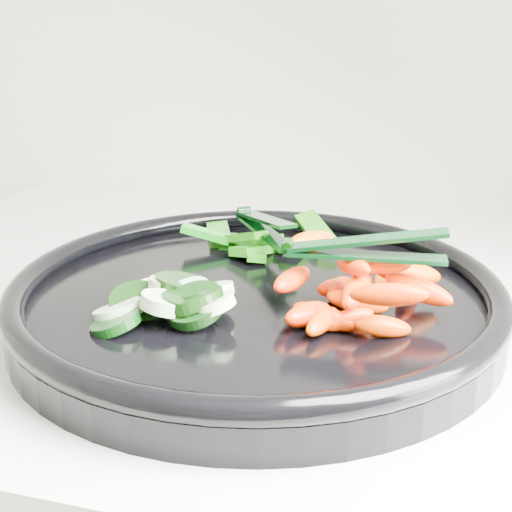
# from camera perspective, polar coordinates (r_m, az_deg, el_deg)

# --- Properties ---
(veggie_tray) EXTENTS (0.45, 0.45, 0.04)m
(veggie_tray) POSITION_cam_1_polar(r_m,az_deg,el_deg) (0.55, 0.00, -3.43)
(veggie_tray) COLOR black
(veggie_tray) RESTS_ON counter
(cucumber_pile) EXTENTS (0.11, 0.12, 0.04)m
(cucumber_pile) POSITION_cam_1_polar(r_m,az_deg,el_deg) (0.52, -7.17, -3.46)
(cucumber_pile) COLOR black
(cucumber_pile) RESTS_ON veggie_tray
(carrot_pile) EXTENTS (0.13, 0.14, 0.05)m
(carrot_pile) POSITION_cam_1_polar(r_m,az_deg,el_deg) (0.51, 8.13, -2.59)
(carrot_pile) COLOR #EC5400
(carrot_pile) RESTS_ON veggie_tray
(pepper_pile) EXTENTS (0.14, 0.11, 0.04)m
(pepper_pile) POSITION_cam_1_polar(r_m,az_deg,el_deg) (0.64, 0.30, 1.27)
(pepper_pile) COLOR #266E0A
(pepper_pile) RESTS_ON veggie_tray
(tong_carrot) EXTENTS (0.11, 0.03, 0.02)m
(tong_carrot) POSITION_cam_1_polar(r_m,az_deg,el_deg) (0.50, 8.39, 0.64)
(tong_carrot) COLOR black
(tong_carrot) RESTS_ON carrot_pile
(tong_pepper) EXTENTS (0.08, 0.10, 0.02)m
(tong_pepper) POSITION_cam_1_polar(r_m,az_deg,el_deg) (0.63, 0.57, 2.55)
(tong_pepper) COLOR black
(tong_pepper) RESTS_ON pepper_pile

